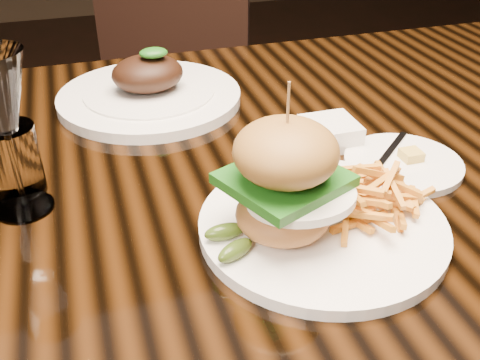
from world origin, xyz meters
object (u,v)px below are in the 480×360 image
object	(u,v)px
burger_plate	(317,198)
far_dish	(149,92)
dining_table	(220,202)
chair_far	(167,72)

from	to	relation	value
burger_plate	far_dish	distance (m)	0.44
dining_table	chair_far	xyz separation A→B (m)	(0.08, 0.88, -0.13)
dining_table	burger_plate	world-z (taller)	burger_plate
burger_plate	far_dish	xyz separation A→B (m)	(-0.12, 0.42, -0.03)
burger_plate	dining_table	bearing A→B (deg)	95.13
dining_table	chair_far	size ratio (longest dim) A/B	1.68
far_dish	burger_plate	bearing A→B (deg)	-73.84
dining_table	burger_plate	size ratio (longest dim) A/B	5.55
far_dish	chair_far	xyz separation A→B (m)	(0.14, 0.66, -0.23)
burger_plate	chair_far	bearing A→B (deg)	77.57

